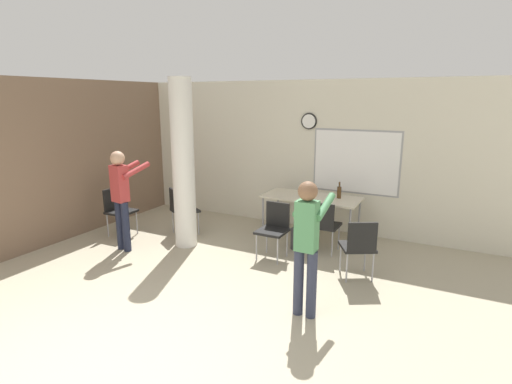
# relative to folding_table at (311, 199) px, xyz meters

# --- Properties ---
(ground_plane) EXTENTS (24.00, 24.00, 0.00)m
(ground_plane) POSITION_rel_folding_table_xyz_m (-0.40, -4.44, -0.71)
(ground_plane) COLOR #ADA389
(wall_left_accent) EXTENTS (0.12, 7.00, 2.80)m
(wall_left_accent) POSITION_rel_folding_table_xyz_m (-3.90, -1.94, 0.69)
(wall_left_accent) COLOR #7A604C
(wall_left_accent) RESTS_ON ground_plane
(wall_back) EXTENTS (8.00, 0.15, 2.80)m
(wall_back) POSITION_rel_folding_table_xyz_m (-0.38, 0.62, 0.69)
(wall_back) COLOR beige
(wall_back) RESTS_ON ground_plane
(support_pillar) EXTENTS (0.37, 0.37, 2.80)m
(support_pillar) POSITION_rel_folding_table_xyz_m (-1.76, -1.36, 0.69)
(support_pillar) COLOR silver
(support_pillar) RESTS_ON ground_plane
(folding_table) EXTENTS (1.71, 0.78, 0.76)m
(folding_table) POSITION_rel_folding_table_xyz_m (0.00, 0.00, 0.00)
(folding_table) COLOR beige
(folding_table) RESTS_ON ground_plane
(bottle_on_table) EXTENTS (0.08, 0.08, 0.29)m
(bottle_on_table) POSITION_rel_folding_table_xyz_m (0.47, 0.12, 0.16)
(bottle_on_table) COLOR #4C3319
(bottle_on_table) RESTS_ON folding_table
(waste_bin) EXTENTS (0.32, 0.32, 0.34)m
(waste_bin) POSITION_rel_folding_table_xyz_m (0.04, -0.63, -0.54)
(waste_bin) COLOR #38383D
(waste_bin) RESTS_ON ground_plane
(chair_near_pillar) EXTENTS (0.60, 0.60, 0.87)m
(chair_near_pillar) POSITION_rel_folding_table_xyz_m (-2.16, -0.95, -0.20)
(chair_near_pillar) COLOR black
(chair_near_pillar) RESTS_ON ground_plane
(chair_mid_room) EXTENTS (0.60, 0.60, 0.87)m
(chair_mid_room) POSITION_rel_folding_table_xyz_m (1.18, -1.34, -0.20)
(chair_mid_room) COLOR black
(chair_mid_room) RESTS_ON ground_plane
(chair_table_front) EXTENTS (0.44, 0.44, 0.87)m
(chair_table_front) POSITION_rel_folding_table_xyz_m (-0.20, -1.15, -0.20)
(chair_table_front) COLOR black
(chair_table_front) RESTS_ON ground_plane
(chair_by_left_wall) EXTENTS (0.45, 0.45, 0.87)m
(chair_by_left_wall) POSITION_rel_folding_table_xyz_m (-3.18, -1.50, -0.20)
(chair_by_left_wall) COLOR black
(chair_by_left_wall) RESTS_ON ground_plane
(chair_table_right) EXTENTS (0.44, 0.44, 0.87)m
(chair_table_right) POSITION_rel_folding_table_xyz_m (0.45, -0.62, -0.20)
(chair_table_right) COLOR black
(chair_table_right) RESTS_ON ground_plane
(person_playing_side) EXTENTS (0.35, 0.63, 1.60)m
(person_playing_side) POSITION_rel_folding_table_xyz_m (0.85, -2.55, 0.23)
(person_playing_side) COLOR #2D3347
(person_playing_side) RESTS_ON ground_plane
(person_watching_back) EXTENTS (0.43, 0.64, 1.66)m
(person_watching_back) POSITION_rel_folding_table_xyz_m (-2.54, -1.99, 0.27)
(person_watching_back) COLOR #1E2338
(person_watching_back) RESTS_ON ground_plane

